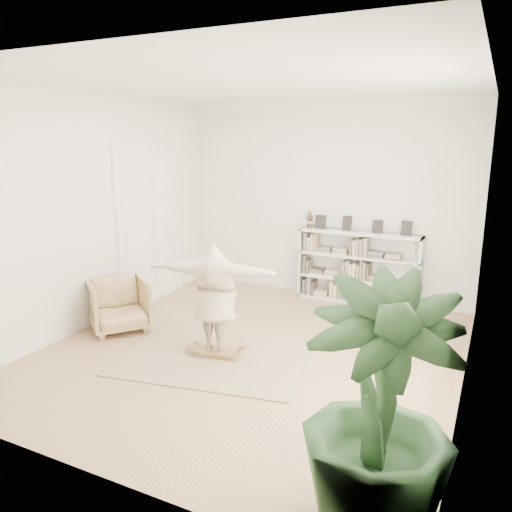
{
  "coord_description": "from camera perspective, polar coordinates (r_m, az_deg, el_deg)",
  "views": [
    {
      "loc": [
        2.94,
        -5.86,
        2.93
      ],
      "look_at": [
        -0.13,
        0.4,
        1.28
      ],
      "focal_mm": 35.0,
      "sensor_mm": 36.0,
      "label": 1
    }
  ],
  "objects": [
    {
      "name": "rug",
      "position": [
        7.06,
        -4.53,
        -11.2
      ],
      "size": [
        2.82,
        2.42,
        0.02
      ],
      "primitive_type": "cube",
      "rotation": [
        0.0,
        0.0,
        0.18
      ],
      "color": "tan",
      "rests_on": "floor"
    },
    {
      "name": "houseplant",
      "position": [
        3.89,
        13.78,
        -16.93
      ],
      "size": [
        1.36,
        1.36,
        2.0
      ],
      "primitive_type": "imported",
      "rotation": [
        0.0,
        0.0,
        0.25
      ],
      "color": "#274A25",
      "rests_on": "floor"
    },
    {
      "name": "room_shell",
      "position": [
        9.3,
        7.98,
        16.74
      ],
      "size": [
        6.0,
        6.0,
        6.0
      ],
      "color": "silver",
      "rests_on": "floor"
    },
    {
      "name": "bookshelf",
      "position": [
        9.24,
        11.56,
        -1.37
      ],
      "size": [
        2.2,
        0.35,
        1.64
      ],
      "color": "silver",
      "rests_on": "floor"
    },
    {
      "name": "rocker_board",
      "position": [
        7.03,
        -4.53,
        -10.74
      ],
      "size": [
        0.59,
        0.42,
        0.12
      ],
      "rotation": [
        0.0,
        0.0,
        0.18
      ],
      "color": "brown",
      "rests_on": "rug"
    },
    {
      "name": "floor",
      "position": [
        7.18,
        -0.47,
        -10.8
      ],
      "size": [
        6.0,
        6.0,
        0.0
      ],
      "primitive_type": "plane",
      "color": "olive",
      "rests_on": "ground"
    },
    {
      "name": "person",
      "position": [
        6.75,
        -4.66,
        -4.49
      ],
      "size": [
        1.88,
        0.81,
        1.48
      ],
      "primitive_type": "imported",
      "rotation": [
        0.0,
        0.0,
        3.32
      ],
      "color": "#C1A891",
      "rests_on": "rocker_board"
    },
    {
      "name": "armchair",
      "position": [
        8.1,
        -15.41,
        -5.42
      ],
      "size": [
        1.21,
        1.21,
        0.8
      ],
      "primitive_type": "imported",
      "rotation": [
        0.0,
        0.0,
        0.91
      ],
      "color": "tan",
      "rests_on": "floor"
    },
    {
      "name": "doors",
      "position": [
        9.24,
        -11.96,
        3.47
      ],
      "size": [
        0.09,
        1.78,
        2.92
      ],
      "color": "white",
      "rests_on": "floor"
    }
  ]
}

